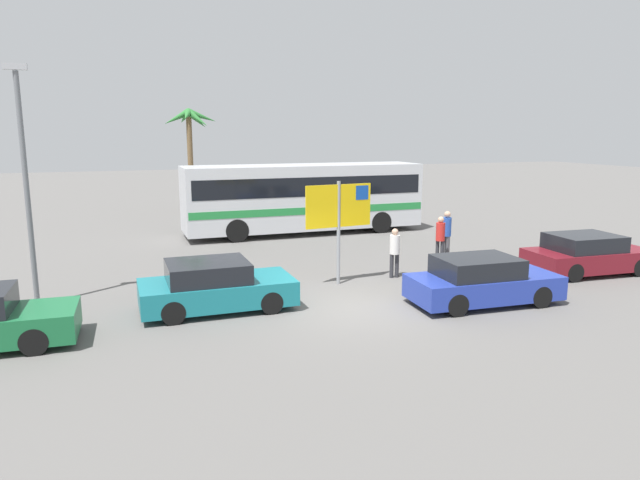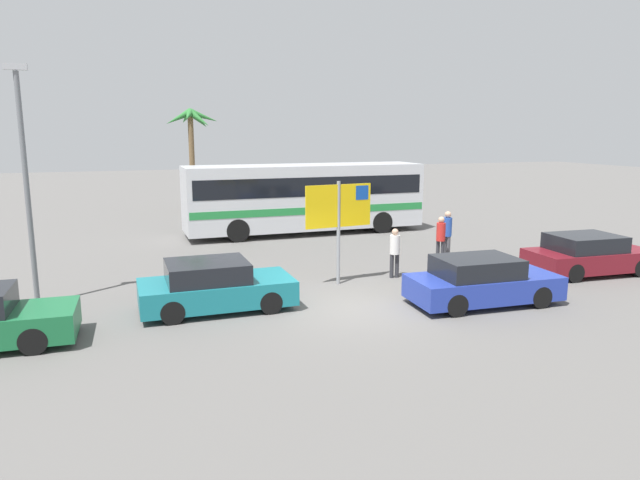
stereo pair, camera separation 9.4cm
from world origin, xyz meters
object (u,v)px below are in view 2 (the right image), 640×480
object	(u,v)px
pedestrian_by_bus	(441,236)
car_maroon	(588,255)
car_blue	(482,282)
pedestrian_crossing_lot	(447,231)
pedestrian_near_sign	(395,249)
bus_front_coach	(305,195)
ferry_sign	(340,210)
car_teal	(214,286)

from	to	relation	value
pedestrian_by_bus	car_maroon	bearing A→B (deg)	-74.05
car_blue	pedestrian_crossing_lot	world-z (taller)	pedestrian_crossing_lot
pedestrian_by_bus	pedestrian_near_sign	bearing A→B (deg)	171.66
bus_front_coach	ferry_sign	distance (m)	9.18
bus_front_coach	car_teal	distance (m)	11.94
bus_front_coach	pedestrian_near_sign	distance (m)	8.91
car_teal	pedestrian_crossing_lot	world-z (taller)	pedestrian_crossing_lot
car_blue	pedestrian_near_sign	distance (m)	3.55
bus_front_coach	ferry_sign	size ratio (longest dim) A/B	3.43
bus_front_coach	car_maroon	size ratio (longest dim) A/B	2.60
pedestrian_near_sign	pedestrian_by_bus	distance (m)	2.82
bus_front_coach	car_maroon	distance (m)	12.44
car_maroon	pedestrian_by_bus	xyz separation A→B (m)	(-3.83, 2.99, 0.36)
pedestrian_near_sign	pedestrian_by_bus	world-z (taller)	pedestrian_by_bus
car_maroon	car_blue	bearing A→B (deg)	-158.83
car_teal	ferry_sign	bearing A→B (deg)	18.04
pedestrian_near_sign	pedestrian_by_bus	xyz separation A→B (m)	(2.50, 1.31, 0.05)
pedestrian_near_sign	car_maroon	bearing A→B (deg)	-97.94
car_teal	pedestrian_crossing_lot	bearing A→B (deg)	19.61
bus_front_coach	pedestrian_by_bus	world-z (taller)	bus_front_coach
bus_front_coach	car_teal	size ratio (longest dim) A/B	2.73
car_teal	car_maroon	bearing A→B (deg)	-1.09
car_blue	pedestrian_crossing_lot	size ratio (longest dim) A/B	2.33
car_teal	car_blue	world-z (taller)	same
pedestrian_crossing_lot	pedestrian_near_sign	bearing A→B (deg)	17.54
ferry_sign	pedestrian_by_bus	size ratio (longest dim) A/B	1.89
pedestrian_crossing_lot	pedestrian_by_bus	xyz separation A→B (m)	(-0.58, -0.50, -0.07)
bus_front_coach	car_blue	size ratio (longest dim) A/B	2.62
ferry_sign	car_maroon	bearing A→B (deg)	-16.88
car_teal	pedestrian_by_bus	size ratio (longest dim) A/B	2.37
car_blue	pedestrian_by_bus	bearing A→B (deg)	74.47
bus_front_coach	car_teal	xyz separation A→B (m)	(-5.89, -10.32, -1.15)
pedestrian_crossing_lot	pedestrian_near_sign	size ratio (longest dim) A/B	1.11
pedestrian_near_sign	pedestrian_by_bus	size ratio (longest dim) A/B	0.95
car_maroon	pedestrian_crossing_lot	xyz separation A→B (m)	(-3.26, 3.48, 0.43)
ferry_sign	bus_front_coach	bearing A→B (deg)	72.52
pedestrian_crossing_lot	pedestrian_near_sign	distance (m)	3.57
car_maroon	pedestrian_by_bus	bearing A→B (deg)	145.38
bus_front_coach	pedestrian_crossing_lot	world-z (taller)	bus_front_coach
car_teal	pedestrian_by_bus	bearing A→B (deg)	17.86
bus_front_coach	pedestrian_crossing_lot	size ratio (longest dim) A/B	6.10
pedestrian_crossing_lot	car_maroon	bearing A→B (deg)	120.08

